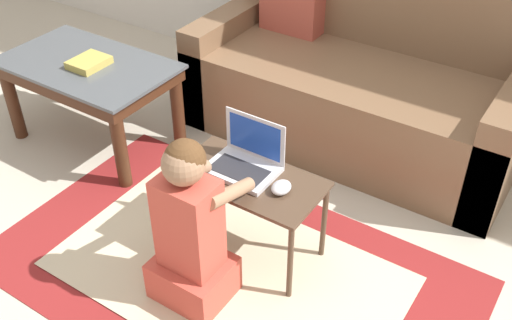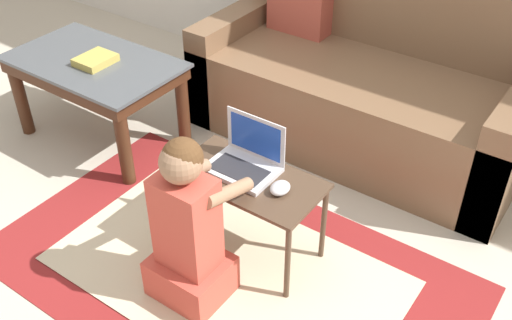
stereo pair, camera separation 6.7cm
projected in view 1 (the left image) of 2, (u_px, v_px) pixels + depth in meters
The scene contains 9 objects.
ground_plane at pixel (256, 242), 2.77m from camera, with size 16.00×16.00×0.00m, color beige.
area_rug at pixel (228, 272), 2.61m from camera, with size 2.06×1.21×0.01m.
couch at pixel (359, 85), 3.31m from camera, with size 1.80×0.85×0.92m.
coffee_table at pixel (89, 76), 3.20m from camera, with size 0.93×0.56×0.49m.
laptop_desk at pixel (250, 187), 2.52m from camera, with size 0.63×0.33×0.41m.
laptop at pixel (245, 162), 2.51m from camera, with size 0.29×0.21×0.22m.
computer_mouse at pixel (281, 187), 2.40m from camera, with size 0.08×0.10×0.04m.
person_seated at pixel (191, 232), 2.32m from camera, with size 0.31×0.40×0.77m.
book_on_table at pixel (89, 63), 3.11m from camera, with size 0.16×0.19×0.04m.
Camera 1 is at (1.10, -1.67, 1.95)m, focal length 42.00 mm.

